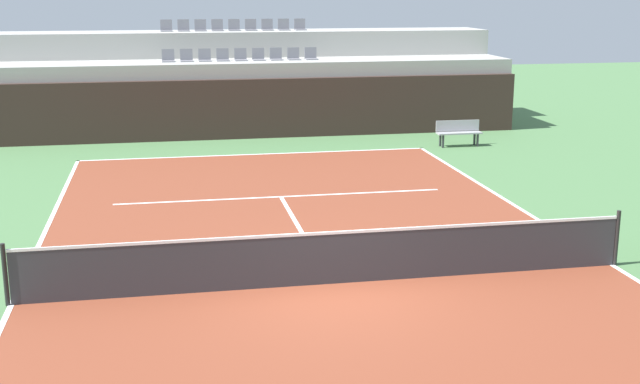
{
  "coord_description": "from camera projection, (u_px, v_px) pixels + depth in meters",
  "views": [
    {
      "loc": [
        -2.81,
        -13.63,
        5.15
      ],
      "look_at": [
        0.17,
        2.0,
        1.2
      ],
      "focal_mm": 46.44,
      "sensor_mm": 36.0,
      "label": 1
    }
  ],
  "objects": [
    {
      "name": "tennis_net",
      "position": [
        332.0,
        257.0,
        14.63
      ],
      "size": [
        11.08,
        0.08,
        1.07
      ],
      "color": "black",
      "rests_on": "court_surface"
    },
    {
      "name": "player_bench",
      "position": [
        459.0,
        131.0,
        27.46
      ],
      "size": [
        1.5,
        0.4,
        0.85
      ],
      "color": "#99999E",
      "rests_on": "ground_plane"
    },
    {
      "name": "sideline_left",
      "position": [
        11.0,
        305.0,
        13.76
      ],
      "size": [
        0.1,
        24.0,
        0.0
      ],
      "primitive_type": "cube",
      "color": "white",
      "rests_on": "court_surface"
    },
    {
      "name": "stands_tier_lower",
      "position": [
        242.0,
        97.0,
        29.98
      ],
      "size": [
        19.69,
        2.4,
        2.58
      ],
      "primitive_type": "cube",
      "color": "#9E9E99",
      "rests_on": "ground_plane"
    },
    {
      "name": "baseline_far",
      "position": [
        256.0,
        154.0,
        26.14
      ],
      "size": [
        11.0,
        0.1,
        0.0
      ],
      "primitive_type": "cube",
      "color": "white",
      "rests_on": "court_surface"
    },
    {
      "name": "stands_tier_upper",
      "position": [
        236.0,
        77.0,
        32.15
      ],
      "size": [
        19.69,
        2.4,
        3.52
      ],
      "primitive_type": "cube",
      "color": "#9E9E99",
      "rests_on": "ground_plane"
    },
    {
      "name": "back_wall",
      "position": [
        246.0,
        109.0,
        28.75
      ],
      "size": [
        19.69,
        0.3,
        2.07
      ],
      "primitive_type": "cube",
      "color": "#33231E",
      "rests_on": "ground_plane"
    },
    {
      "name": "seating_row_upper",
      "position": [
        234.0,
        27.0,
        31.79
      ],
      "size": [
        5.58,
        0.44,
        0.44
      ],
      "color": "slate",
      "rests_on": "stands_tier_upper"
    },
    {
      "name": "court_surface",
      "position": [
        332.0,
        284.0,
        14.75
      ],
      "size": [
        11.0,
        24.0,
        0.01
      ],
      "primitive_type": "cube",
      "color": "brown",
      "rests_on": "ground_plane"
    },
    {
      "name": "ground_plane",
      "position": [
        332.0,
        284.0,
        14.75
      ],
      "size": [
        80.0,
        80.0,
        0.0
      ],
      "primitive_type": "plane",
      "color": "#477042"
    },
    {
      "name": "sideline_right",
      "position": [
        612.0,
        265.0,
        15.73
      ],
      "size": [
        0.1,
        24.0,
        0.0
      ],
      "primitive_type": "cube",
      "color": "white",
      "rests_on": "court_surface"
    },
    {
      "name": "centre_service_line",
      "position": [
        302.0,
        233.0,
        17.8
      ],
      "size": [
        0.1,
        6.4,
        0.0
      ],
      "primitive_type": "cube",
      "color": "white",
      "rests_on": "court_surface"
    },
    {
      "name": "seating_row_lower",
      "position": [
        241.0,
        57.0,
        29.73
      ],
      "size": [
        5.58,
        0.44,
        0.44
      ],
      "color": "slate",
      "rests_on": "stands_tier_lower"
    },
    {
      "name": "service_line_far",
      "position": [
        281.0,
        197.0,
        20.85
      ],
      "size": [
        8.26,
        0.1,
        0.0
      ],
      "primitive_type": "cube",
      "color": "white",
      "rests_on": "court_surface"
    }
  ]
}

